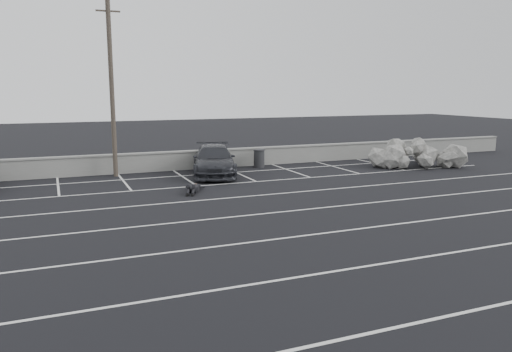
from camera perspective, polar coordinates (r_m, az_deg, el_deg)
name	(u,v)px	position (r m, az deg, el deg)	size (l,w,h in m)	color
ground	(248,243)	(14.79, -0.95, -7.64)	(120.00, 120.00, 0.00)	black
seawall	(154,161)	(27.89, -11.54, 1.64)	(50.00, 0.45, 1.06)	gray
stall_lines	(203,210)	(18.79, -6.12, -3.87)	(36.00, 20.05, 0.01)	silver
car_right	(214,160)	(26.23, -4.82, 1.78)	(2.15, 5.30, 1.54)	#24252A
utility_pole	(112,89)	(26.50, -16.16, 9.54)	(1.18, 0.24, 8.83)	#4C4238
trash_bin	(259,158)	(28.70, 0.36, 2.04)	(0.73, 0.73, 1.04)	#27282A
riprap_pile	(418,158)	(30.18, 18.07, 1.97)	(5.43, 3.75, 1.48)	gray
person	(194,186)	(22.28, -7.10, -1.11)	(1.78, 2.49, 0.46)	black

